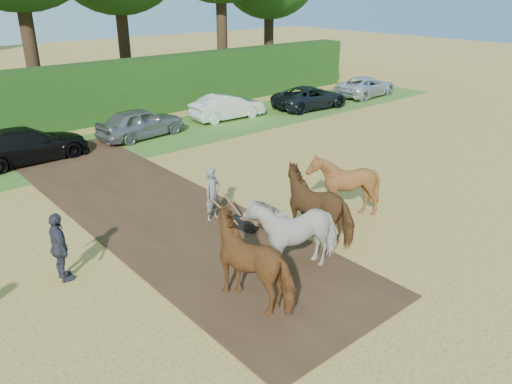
{
  "coord_description": "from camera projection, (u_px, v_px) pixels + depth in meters",
  "views": [
    {
      "loc": [
        -5.4,
        -6.38,
        6.63
      ],
      "look_at": [
        2.77,
        3.22,
        1.4
      ],
      "focal_mm": 35.0,
      "sensor_mm": 36.0,
      "label": 1
    }
  ],
  "objects": [
    {
      "name": "ground",
      "position": [
        255.0,
        334.0,
        10.26
      ],
      "size": [
        120.0,
        120.0,
        0.0
      ],
      "primitive_type": "plane",
      "color": "gold",
      "rests_on": "ground"
    },
    {
      "name": "parked_cars",
      "position": [
        116.0,
        130.0,
        22.17
      ],
      "size": [
        40.9,
        3.41,
        1.42
      ],
      "color": "silver",
      "rests_on": "ground"
    },
    {
      "name": "earth_strip",
      "position": [
        150.0,
        207.0,
        16.07
      ],
      "size": [
        4.5,
        17.0,
        0.05
      ],
      "primitive_type": "cube",
      "color": "#472D1C",
      "rests_on": "ground"
    },
    {
      "name": "grass_verge",
      "position": [
        31.0,
        163.0,
        20.1
      ],
      "size": [
        50.0,
        5.0,
        0.03
      ],
      "primitive_type": "cube",
      "color": "#38601E",
      "rests_on": "ground"
    },
    {
      "name": "plough_team",
      "position": [
        304.0,
        216.0,
        13.19
      ],
      "size": [
        6.72,
        5.52,
        2.01
      ],
      "color": "brown",
      "rests_on": "ground"
    },
    {
      "name": "spectator_far",
      "position": [
        60.0,
        248.0,
        11.82
      ],
      "size": [
        0.49,
        1.06,
        1.76
      ],
      "primitive_type": "imported",
      "rotation": [
        0.0,
        0.0,
        1.51
      ],
      "color": "#292B37",
      "rests_on": "ground"
    }
  ]
}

